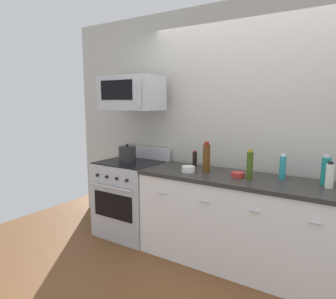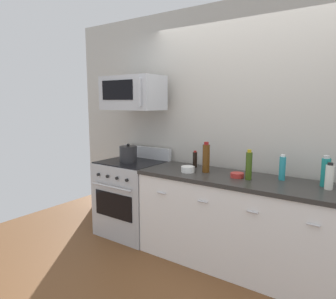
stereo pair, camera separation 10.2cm
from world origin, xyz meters
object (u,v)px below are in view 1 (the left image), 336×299
object	(u,v)px
range_oven	(131,197)
bottle_soy_sauce_dark	(195,159)
bottle_dish_soap	(283,167)
bottle_olive_oil	(250,165)
bowl_red_small	(238,175)
bottle_sparkling_teal	(326,171)
bottle_wine_amber	(206,158)
bottle_vinegar_white	(330,176)
bowl_white_ceramic	(188,169)
microwave	(131,93)
stockpot	(127,154)

from	to	relation	value
range_oven	bottle_soy_sauce_dark	distance (m)	0.98
bottle_dish_soap	bottle_olive_oil	world-z (taller)	bottle_olive_oil
bottle_dish_soap	bowl_red_small	xyz separation A→B (m)	(-0.38, -0.16, -0.09)
bottle_sparkling_teal	bottle_wine_amber	world-z (taller)	bottle_wine_amber
bottle_sparkling_teal	bottle_vinegar_white	xyz separation A→B (m)	(0.04, -0.08, -0.02)
bottle_dish_soap	bottle_olive_oil	size ratio (longest dim) A/B	0.84
bottle_olive_oil	bottle_vinegar_white	world-z (taller)	bottle_olive_oil
bottle_sparkling_teal	bowl_white_ceramic	distance (m)	1.28
bowl_white_ceramic	bottle_wine_amber	bearing A→B (deg)	33.18
bottle_soy_sauce_dark	bottle_dish_soap	world-z (taller)	bottle_dish_soap
bottle_dish_soap	bowl_white_ceramic	world-z (taller)	bottle_dish_soap
bowl_red_small	bottle_wine_amber	bearing A→B (deg)	175.80
range_oven	bottle_vinegar_white	distance (m)	2.24
microwave	bottle_dish_soap	distance (m)	1.90
bottle_olive_oil	bottle_vinegar_white	bearing A→B (deg)	6.61
bottle_soy_sauce_dark	bottle_wine_amber	size ratio (longest dim) A/B	0.59
bowl_red_small	microwave	bearing A→B (deg)	177.79
bottle_vinegar_white	bowl_white_ceramic	xyz separation A→B (m)	(-1.30, -0.14, -0.08)
bowl_white_ceramic	stockpot	world-z (taller)	stockpot
bowl_red_small	bottle_vinegar_white	bearing A→B (deg)	4.26
range_oven	bowl_red_small	bearing A→B (deg)	-0.34
bottle_dish_soap	bottle_wine_amber	distance (m)	0.75
bowl_red_small	bottle_soy_sauce_dark	bearing A→B (deg)	162.86
microwave	bottle_soy_sauce_dark	world-z (taller)	microwave
bottle_olive_oil	bowl_red_small	xyz separation A→B (m)	(-0.12, 0.02, -0.11)
range_oven	bowl_white_ceramic	size ratio (longest dim) A/B	7.50
bottle_dish_soap	bowl_red_small	distance (m)	0.42
microwave	bottle_dish_soap	world-z (taller)	microwave
range_oven	bottle_vinegar_white	world-z (taller)	bottle_vinegar_white
bottle_soy_sauce_dark	bottle_sparkling_teal	world-z (taller)	bottle_sparkling_teal
bottle_vinegar_white	bowl_red_small	world-z (taller)	bottle_vinegar_white
bottle_wine_amber	bowl_red_small	xyz separation A→B (m)	(0.35, -0.03, -0.13)
bottle_soy_sauce_dark	stockpot	bearing A→B (deg)	-164.48
microwave	bottle_sparkling_teal	size ratio (longest dim) A/B	2.74
microwave	bottle_olive_oil	xyz separation A→B (m)	(1.50, -0.07, -0.69)
bottle_sparkling_teal	bowl_white_ceramic	world-z (taller)	bottle_sparkling_teal
bottle_dish_soap	bottle_wine_amber	xyz separation A→B (m)	(-0.74, -0.13, 0.04)
bottle_olive_oil	bottle_vinegar_white	xyz separation A→B (m)	(0.67, 0.08, -0.03)
stockpot	bottle_vinegar_white	bearing A→B (deg)	2.75
range_oven	bottle_wine_amber	size ratio (longest dim) A/B	3.35
bottle_olive_oil	bottle_dish_soap	bearing A→B (deg)	33.79
range_oven	stockpot	world-z (taller)	stockpot
bottle_dish_soap	bowl_red_small	world-z (taller)	bottle_dish_soap
bottle_olive_oil	bowl_white_ceramic	distance (m)	0.64
bottle_sparkling_teal	microwave	bearing A→B (deg)	-177.59
bottle_soy_sauce_dark	microwave	bearing A→B (deg)	-171.17
bowl_red_small	bowl_white_ceramic	xyz separation A→B (m)	(-0.51, -0.08, 0.01)
range_oven	bowl_red_small	size ratio (longest dim) A/B	8.17
range_oven	stockpot	size ratio (longest dim) A/B	4.68
bottle_wine_amber	bowl_white_ceramic	bearing A→B (deg)	-146.82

